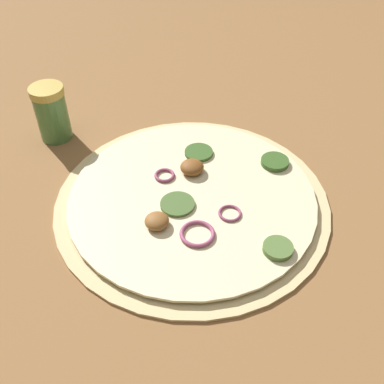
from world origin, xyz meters
name	(u,v)px	position (x,y,z in m)	size (l,w,h in m)	color
ground_plane	(192,202)	(0.00, 0.00, 0.00)	(3.00, 3.00, 0.00)	olive
pizza	(193,198)	(0.00, 0.00, 0.01)	(0.37, 0.37, 0.03)	beige
spice_jar	(52,113)	(0.08, 0.25, 0.04)	(0.05, 0.05, 0.09)	#4C7F42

